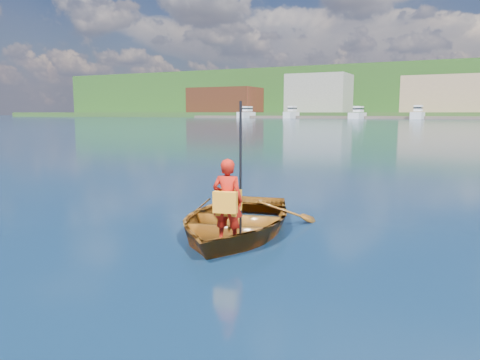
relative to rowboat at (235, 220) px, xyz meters
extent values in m
plane|color=#13263E|center=(1.05, 0.72, -0.21)|extent=(600.00, 600.00, 0.00)
imported|color=brown|center=(0.00, 0.00, 0.00)|extent=(3.09, 3.86, 0.71)
imported|color=red|center=(0.32, -0.85, 0.49)|extent=(0.49, 0.37, 1.20)
cube|color=orange|center=(0.35, -0.97, 0.49)|extent=(0.35, 0.16, 0.30)
cube|color=orange|center=(0.30, -0.74, 0.49)|extent=(0.35, 0.14, 0.30)
cube|color=orange|center=(0.32, -0.85, 0.31)|extent=(0.34, 0.27, 0.05)
cylinder|color=black|center=(0.44, -0.68, 0.89)|extent=(0.04, 0.04, 2.00)
cube|color=#395925|center=(1.05, 190.72, 0.79)|extent=(400.00, 80.00, 2.00)
cube|color=#2A451E|center=(1.05, 240.72, 10.79)|extent=(400.00, 100.00, 22.00)
cube|color=brown|center=(-9.55, 148.72, 0.19)|extent=(159.98, 12.80, 0.80)
cube|color=maroon|center=(-88.95, 165.72, 6.79)|extent=(28.00, 16.00, 10.00)
cube|color=gray|center=(-48.95, 165.72, 8.79)|extent=(22.00, 16.00, 14.00)
cube|color=tan|center=(-3.95, 165.72, 7.79)|extent=(30.00, 16.00, 12.00)
cube|color=silver|center=(-68.62, 143.72, 0.72)|extent=(2.75, 9.82, 2.32)
cube|color=silver|center=(-68.62, 144.70, 3.02)|extent=(1.92, 4.42, 1.80)
cube|color=black|center=(-68.62, 144.70, 3.12)|extent=(1.98, 4.61, 0.50)
cube|color=silver|center=(-51.74, 143.72, 0.73)|extent=(2.57, 9.16, 2.34)
cube|color=silver|center=(-51.74, 144.63, 3.03)|extent=(1.80, 4.12, 1.80)
cube|color=black|center=(-51.74, 144.63, 3.13)|extent=(1.85, 4.31, 0.50)
cube|color=silver|center=(-29.55, 143.72, 0.65)|extent=(3.33, 11.89, 2.14)
cube|color=silver|center=(-29.55, 144.90, 2.83)|extent=(2.33, 5.35, 1.80)
cube|color=black|center=(-29.55, 144.90, 2.93)|extent=(2.40, 5.59, 0.50)
cube|color=silver|center=(-11.62, 143.72, 0.73)|extent=(3.20, 11.43, 2.33)
cube|color=silver|center=(-11.62, 144.86, 3.03)|extent=(2.24, 5.14, 1.80)
cube|color=black|center=(-11.62, 144.86, 3.13)|extent=(2.30, 5.37, 0.50)
cylinder|color=#382314|center=(-17.46, 225.97, 10.29)|extent=(0.80, 0.80, 2.89)
sphere|color=#325E22|center=(-17.46, 225.97, 14.15)|extent=(5.40, 5.40, 5.40)
cylinder|color=#382314|center=(-136.64, 196.17, 4.89)|extent=(0.80, 0.80, 4.02)
sphere|color=#325E22|center=(-136.64, 196.17, 10.25)|extent=(7.50, 7.50, 7.50)
cylinder|color=#382314|center=(-141.61, 276.01, 20.87)|extent=(0.80, 0.80, 4.03)
sphere|color=#325E22|center=(-141.61, 276.01, 26.24)|extent=(7.52, 7.52, 7.52)
cylinder|color=#382314|center=(-114.86, 266.49, 18.77)|extent=(0.80, 0.80, 3.65)
sphere|color=#325E22|center=(-114.86, 266.49, 23.65)|extent=(6.82, 6.82, 6.82)
cylinder|color=#382314|center=(-49.00, 258.48, 16.91)|extent=(0.80, 0.80, 3.14)
sphere|color=#325E22|center=(-49.00, 258.48, 21.09)|extent=(5.85, 5.85, 5.85)
cylinder|color=#382314|center=(-1.12, 266.72, 19.03)|extent=(0.80, 0.80, 4.08)
sphere|color=#325E22|center=(-1.12, 266.72, 24.47)|extent=(7.61, 7.61, 7.61)
cylinder|color=#382314|center=(-9.41, 215.69, 8.13)|extent=(0.80, 0.80, 2.68)
sphere|color=#325E22|center=(-9.41, 215.69, 11.69)|extent=(5.00, 5.00, 5.00)
cylinder|color=#382314|center=(-79.08, 246.29, 14.71)|extent=(0.80, 0.80, 3.60)
sphere|color=#325E22|center=(-79.08, 246.29, 19.51)|extent=(6.73, 6.73, 6.73)
camera|label=1|loc=(3.37, -6.61, 1.73)|focal=35.00mm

